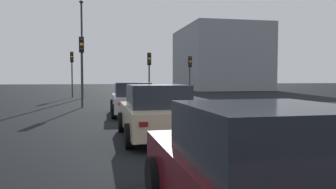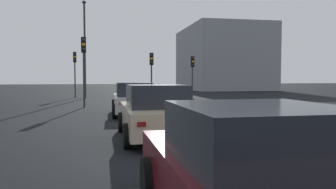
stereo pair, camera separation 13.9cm
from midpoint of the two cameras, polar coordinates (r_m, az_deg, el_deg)
The scene contains 10 objects.
ground_plane at distance 7.10m, azimuth 14.63°, elevation -12.56°, with size 160.00×160.00×0.20m, color black.
car_silver_right_lead at distance 15.74m, azimuth -6.48°, elevation -0.81°, with size 4.67×2.06×1.54m.
car_beige_right_second at distance 9.65m, azimuth -2.43°, elevation -3.15°, with size 4.23×2.08×1.58m.
car_maroon_right_third at distance 3.88m, azimuth 14.64°, elevation -13.06°, with size 4.15×2.17×1.50m.
traffic_light_near_left at distance 27.99m, azimuth 3.69°, elevation 4.61°, with size 0.32×0.30×3.55m.
traffic_light_near_right at distance 29.69m, azimuth -16.42°, elevation 4.97°, with size 0.33×0.30×3.97m.
traffic_light_far_left at distance 19.94m, azimuth -14.92°, elevation 6.30°, with size 0.32×0.30×4.12m.
traffic_light_far_right at distance 24.35m, azimuth -3.43°, elevation 4.90°, with size 0.32×0.29×3.58m.
street_lamp_kerbside at distance 28.85m, azimuth -14.82°, elevation 8.83°, with size 0.56×0.36×8.17m.
building_facade_left at distance 49.61m, azimuth 8.63°, elevation 6.14°, with size 15.11×10.58×9.01m, color gray.
Camera 1 is at (-6.11, 3.10, 1.80)m, focal length 35.23 mm.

